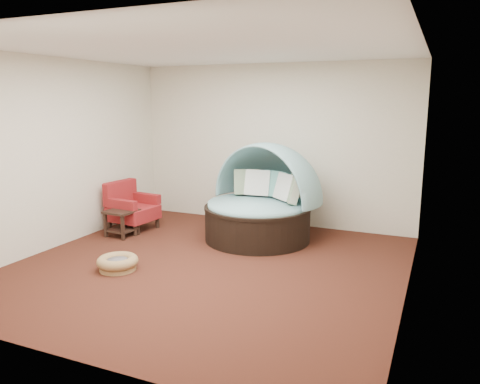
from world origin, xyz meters
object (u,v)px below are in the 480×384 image
at_px(canopy_daybed, 262,195).
at_px(side_table, 122,219).
at_px(red_armchair, 131,207).
at_px(pet_basket, 118,263).

height_order(canopy_daybed, side_table, canopy_daybed).
distance_m(canopy_daybed, red_armchair, 2.30).
xyz_separation_m(pet_basket, side_table, (-0.92, 1.29, 0.18)).
bearing_deg(side_table, red_armchair, 105.88).
bearing_deg(red_armchair, side_table, -68.11).
height_order(red_armchair, side_table, red_armchair).
xyz_separation_m(canopy_daybed, pet_basket, (-1.21, -2.08, -0.61)).
relative_size(red_armchair, side_table, 1.70).
relative_size(canopy_daybed, pet_basket, 3.18).
relative_size(pet_basket, side_table, 1.39).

